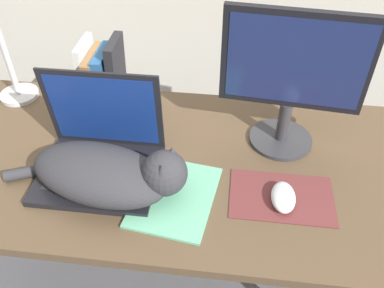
{
  "coord_description": "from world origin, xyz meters",
  "views": [
    {
      "loc": [
        0.15,
        -0.49,
        1.55
      ],
      "look_at": [
        0.05,
        0.31,
        0.83
      ],
      "focal_mm": 38.0,
      "sensor_mm": 36.0,
      "label": 1
    }
  ],
  "objects_px": {
    "external_monitor": "(292,77)",
    "book_row": "(103,79)",
    "laptop": "(100,155)",
    "computer_mouse": "(283,197)",
    "notepad": "(175,196)",
    "cat": "(109,173)"
  },
  "relations": [
    {
      "from": "external_monitor",
      "to": "book_row",
      "type": "relative_size",
      "value": 1.68
    },
    {
      "from": "external_monitor",
      "to": "book_row",
      "type": "xyz_separation_m",
      "value": [
        -0.57,
        0.11,
        -0.12
      ]
    },
    {
      "from": "laptop",
      "to": "computer_mouse",
      "type": "bearing_deg",
      "value": -7.52
    },
    {
      "from": "laptop",
      "to": "notepad",
      "type": "relative_size",
      "value": 1.14
    },
    {
      "from": "external_monitor",
      "to": "book_row",
      "type": "height_order",
      "value": "external_monitor"
    },
    {
      "from": "laptop",
      "to": "external_monitor",
      "type": "distance_m",
      "value": 0.56
    },
    {
      "from": "laptop",
      "to": "cat",
      "type": "bearing_deg",
      "value": -58.87
    },
    {
      "from": "book_row",
      "to": "notepad",
      "type": "bearing_deg",
      "value": -52.21
    },
    {
      "from": "laptop",
      "to": "computer_mouse",
      "type": "height_order",
      "value": "laptop"
    },
    {
      "from": "external_monitor",
      "to": "computer_mouse",
      "type": "relative_size",
      "value": 3.91
    },
    {
      "from": "computer_mouse",
      "to": "notepad",
      "type": "relative_size",
      "value": 0.37
    },
    {
      "from": "cat",
      "to": "computer_mouse",
      "type": "bearing_deg",
      "value": 1.72
    },
    {
      "from": "laptop",
      "to": "cat",
      "type": "distance_m",
      "value": 0.09
    },
    {
      "from": "computer_mouse",
      "to": "book_row",
      "type": "distance_m",
      "value": 0.68
    },
    {
      "from": "cat",
      "to": "external_monitor",
      "type": "relative_size",
      "value": 1.23
    },
    {
      "from": "computer_mouse",
      "to": "cat",
      "type": "bearing_deg",
      "value": -178.28
    },
    {
      "from": "laptop",
      "to": "book_row",
      "type": "xyz_separation_m",
      "value": [
        -0.07,
        0.29,
        0.06
      ]
    },
    {
      "from": "cat",
      "to": "book_row",
      "type": "relative_size",
      "value": 2.07
    },
    {
      "from": "cat",
      "to": "computer_mouse",
      "type": "height_order",
      "value": "cat"
    },
    {
      "from": "book_row",
      "to": "notepad",
      "type": "xyz_separation_m",
      "value": [
        0.29,
        -0.37,
        -0.1
      ]
    },
    {
      "from": "laptop",
      "to": "external_monitor",
      "type": "xyz_separation_m",
      "value": [
        0.5,
        0.18,
        0.18
      ]
    },
    {
      "from": "laptop",
      "to": "computer_mouse",
      "type": "distance_m",
      "value": 0.5
    }
  ]
}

